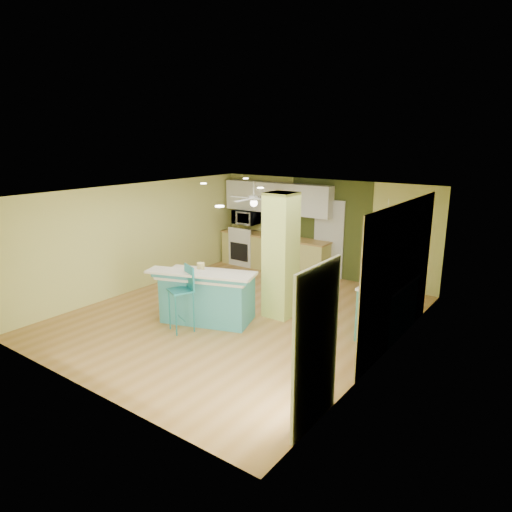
# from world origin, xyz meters

# --- Properties ---
(floor) EXTENTS (6.00, 7.00, 0.01)m
(floor) POSITION_xyz_m (0.00, 0.00, -0.01)
(floor) COLOR #A17238
(floor) RESTS_ON ground
(ceiling) EXTENTS (6.00, 7.00, 0.01)m
(ceiling) POSITION_xyz_m (0.00, 0.00, 2.50)
(ceiling) COLOR white
(ceiling) RESTS_ON wall_back
(wall_back) EXTENTS (6.00, 0.01, 2.50)m
(wall_back) POSITION_xyz_m (0.00, 3.50, 1.25)
(wall_back) COLOR #D0CF6F
(wall_back) RESTS_ON floor
(wall_front) EXTENTS (6.00, 0.01, 2.50)m
(wall_front) POSITION_xyz_m (0.00, -3.50, 1.25)
(wall_front) COLOR #D0CF6F
(wall_front) RESTS_ON floor
(wall_left) EXTENTS (0.01, 7.00, 2.50)m
(wall_left) POSITION_xyz_m (-3.00, 0.00, 1.25)
(wall_left) COLOR #D0CF6F
(wall_left) RESTS_ON floor
(wall_right) EXTENTS (0.01, 7.00, 2.50)m
(wall_right) POSITION_xyz_m (3.00, 0.00, 1.25)
(wall_right) COLOR #D0CF6F
(wall_right) RESTS_ON floor
(wood_panel) EXTENTS (0.02, 3.40, 2.50)m
(wood_panel) POSITION_xyz_m (2.99, 0.60, 1.25)
(wood_panel) COLOR #8D7750
(wood_panel) RESTS_ON floor
(olive_accent) EXTENTS (2.20, 0.02, 2.50)m
(olive_accent) POSITION_xyz_m (0.20, 3.49, 1.25)
(olive_accent) COLOR #3D461C
(olive_accent) RESTS_ON floor
(interior_door) EXTENTS (0.82, 0.05, 2.00)m
(interior_door) POSITION_xyz_m (0.20, 3.46, 1.00)
(interior_door) COLOR silver
(interior_door) RESTS_ON floor
(french_door) EXTENTS (0.04, 1.08, 2.10)m
(french_door) POSITION_xyz_m (2.97, -2.30, 1.05)
(french_door) COLOR silver
(french_door) RESTS_ON floor
(column) EXTENTS (0.55, 0.55, 2.50)m
(column) POSITION_xyz_m (0.65, 0.50, 1.25)
(column) COLOR #B6C85D
(column) RESTS_ON floor
(kitchen_run) EXTENTS (3.25, 0.63, 0.94)m
(kitchen_run) POSITION_xyz_m (-1.30, 3.20, 0.47)
(kitchen_run) COLOR #C5BD67
(kitchen_run) RESTS_ON floor
(stove) EXTENTS (0.76, 0.66, 1.08)m
(stove) POSITION_xyz_m (-2.25, 3.19, 0.46)
(stove) COLOR white
(stove) RESTS_ON floor
(upper_cabinets) EXTENTS (3.20, 0.34, 0.80)m
(upper_cabinets) POSITION_xyz_m (-1.30, 3.32, 1.95)
(upper_cabinets) COLOR white
(upper_cabinets) RESTS_ON wall_back
(microwave) EXTENTS (0.70, 0.48, 0.39)m
(microwave) POSITION_xyz_m (-2.25, 3.20, 1.35)
(microwave) COLOR silver
(microwave) RESTS_ON wall_back
(ceiling_fan) EXTENTS (1.41, 1.41, 0.61)m
(ceiling_fan) POSITION_xyz_m (-1.10, 2.00, 2.08)
(ceiling_fan) COLOR white
(ceiling_fan) RESTS_ON ceiling
(pendant_lamp) EXTENTS (0.14, 0.14, 0.69)m
(pendant_lamp) POSITION_xyz_m (2.65, 0.75, 1.88)
(pendant_lamp) COLOR silver
(pendant_lamp) RESTS_ON ceiling
(wall_decor) EXTENTS (0.03, 0.90, 0.70)m
(wall_decor) POSITION_xyz_m (2.96, 0.80, 1.55)
(wall_decor) COLOR brown
(wall_decor) RESTS_ON wood_panel
(peninsula) EXTENTS (2.16, 1.64, 1.09)m
(peninsula) POSITION_xyz_m (-0.36, -0.56, 0.50)
(peninsula) COLOR teal
(peninsula) RESTS_ON floor
(bar_stool) EXTENTS (0.54, 0.54, 1.24)m
(bar_stool) POSITION_xyz_m (-0.39, -1.15, 0.83)
(bar_stool) COLOR teal
(bar_stool) RESTS_ON floor
(side_counter) EXTENTS (0.66, 1.55, 1.00)m
(side_counter) POSITION_xyz_m (2.70, 0.97, 0.50)
(side_counter) COLOR teal
(side_counter) RESTS_ON floor
(fruit_bowl) EXTENTS (0.35, 0.35, 0.09)m
(fruit_bowl) POSITION_xyz_m (-0.91, 3.14, 0.98)
(fruit_bowl) COLOR #3A2317
(fruit_bowl) RESTS_ON kitchen_run
(canister) EXTENTS (0.15, 0.15, 0.18)m
(canister) POSITION_xyz_m (-0.59, -0.48, 1.03)
(canister) COLOR yellow
(canister) RESTS_ON peninsula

